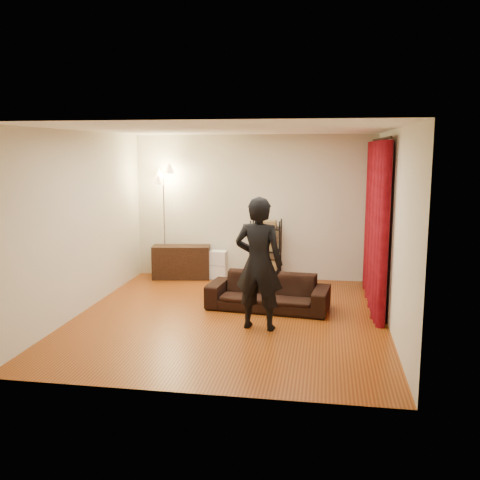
% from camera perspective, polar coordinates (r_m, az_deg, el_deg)
% --- Properties ---
extents(floor, '(5.00, 5.00, 0.00)m').
position_cam_1_polar(floor, '(7.91, -1.07, -8.23)').
color(floor, brown).
rests_on(floor, ground).
extents(ceiling, '(5.00, 5.00, 0.00)m').
position_cam_1_polar(ceiling, '(7.53, -1.14, 11.72)').
color(ceiling, white).
rests_on(ceiling, ground).
extents(wall_back, '(5.00, 0.00, 5.00)m').
position_cam_1_polar(wall_back, '(10.05, 1.44, 3.51)').
color(wall_back, beige).
rests_on(wall_back, ground).
extents(wall_front, '(5.00, 0.00, 5.00)m').
position_cam_1_polar(wall_front, '(5.20, -6.03, -2.39)').
color(wall_front, beige).
rests_on(wall_front, ground).
extents(wall_left, '(0.00, 5.00, 5.00)m').
position_cam_1_polar(wall_left, '(8.30, -16.58, 1.79)').
color(wall_left, beige).
rests_on(wall_left, ground).
extents(wall_right, '(0.00, 5.00, 5.00)m').
position_cam_1_polar(wall_right, '(7.54, 15.98, 1.05)').
color(wall_right, beige).
rests_on(wall_right, ground).
extents(curtain_rod, '(0.04, 2.65, 0.04)m').
position_cam_1_polar(curtain_rod, '(8.57, 14.82, 10.36)').
color(curtain_rod, black).
rests_on(curtain_rod, wall_right).
extents(curtain, '(0.22, 2.65, 2.55)m').
position_cam_1_polar(curtain, '(8.64, 14.31, 1.69)').
color(curtain, maroon).
rests_on(curtain, ground).
extents(sofa, '(1.91, 0.93, 0.54)m').
position_cam_1_polar(sofa, '(8.23, 3.01, -5.56)').
color(sofa, black).
rests_on(sofa, ground).
extents(person, '(0.72, 0.53, 1.82)m').
position_cam_1_polar(person, '(7.20, 2.01, -2.53)').
color(person, black).
rests_on(person, ground).
extents(media_cabinet, '(1.12, 0.57, 0.63)m').
position_cam_1_polar(media_cabinet, '(10.21, -6.27, -2.35)').
color(media_cabinet, black).
rests_on(media_cabinet, ground).
extents(storage_boxes, '(0.32, 0.26, 0.54)m').
position_cam_1_polar(storage_boxes, '(10.15, -2.38, -2.63)').
color(storage_boxes, silver).
rests_on(storage_boxes, ground).
extents(wire_shelf, '(0.60, 0.48, 1.15)m').
position_cam_1_polar(wire_shelf, '(9.88, 2.78, -1.15)').
color(wire_shelf, black).
rests_on(wire_shelf, ground).
extents(floor_lamp, '(0.38, 0.38, 2.10)m').
position_cam_1_polar(floor_lamp, '(10.18, -8.09, 1.79)').
color(floor_lamp, silver).
rests_on(floor_lamp, ground).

